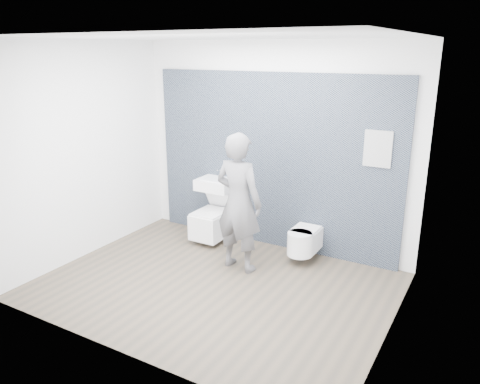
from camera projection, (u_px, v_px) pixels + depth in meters
The scene contains 8 objects.
ground at pixel (215, 286), 5.53m from camera, with size 4.00×4.00×0.00m, color brown.
room_shell at pixel (212, 140), 5.02m from camera, with size 4.00×4.00×4.00m.
tile_wall at pixel (270, 243), 6.75m from camera, with size 3.60×0.06×2.40m, color black.
washbasin at pixel (216, 184), 6.68m from camera, with size 0.52×0.39×0.39m.
toilet_square at pixel (212, 222), 6.75m from camera, with size 0.43×0.62×0.78m.
toilet_rounded at pixel (303, 241), 6.10m from camera, with size 0.34×0.57×0.31m.
info_placard at pixel (368, 266), 6.03m from camera, with size 0.33×0.03×0.44m, color white.
visitor at pixel (239, 203), 5.74m from camera, with size 0.64×0.42×1.75m, color slate.
Camera 1 is at (2.73, -4.16, 2.68)m, focal length 35.00 mm.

